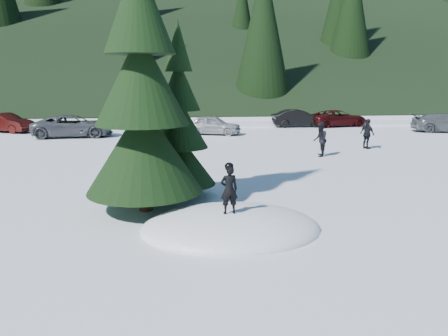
{
  "coord_description": "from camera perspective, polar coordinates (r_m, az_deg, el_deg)",
  "views": [
    {
      "loc": [
        -1.27,
        -10.2,
        3.69
      ],
      "look_at": [
        0.06,
        2.12,
        1.1
      ],
      "focal_mm": 35.0,
      "sensor_mm": 36.0,
      "label": 1
    }
  ],
  "objects": [
    {
      "name": "adult_0",
      "position": [
        21.1,
        12.45,
        3.65
      ],
      "size": [
        0.81,
        0.92,
        1.61
      ],
      "primitive_type": "imported",
      "rotation": [
        0.0,
        0.0,
        4.42
      ],
      "color": "black",
      "rests_on": "ground"
    },
    {
      "name": "ground",
      "position": [
        10.92,
        0.91,
        -7.94
      ],
      "size": [
        200.0,
        200.0,
        0.0
      ],
      "primitive_type": "plane",
      "color": "white",
      "rests_on": "ground"
    },
    {
      "name": "spruce_short",
      "position": [
        13.5,
        -5.82,
        4.99
      ],
      "size": [
        2.2,
        2.2,
        5.37
      ],
      "color": "#321C10",
      "rests_on": "ground"
    },
    {
      "name": "child_skier",
      "position": [
        10.38,
        0.67,
        -2.83
      ],
      "size": [
        0.46,
        0.33,
        1.17
      ],
      "primitive_type": "imported",
      "rotation": [
        0.0,
        0.0,
        3.27
      ],
      "color": "black",
      "rests_on": "snow_mound"
    },
    {
      "name": "snow_mound",
      "position": [
        10.92,
        0.91,
        -7.94
      ],
      "size": [
        4.48,
        3.52,
        0.96
      ],
      "primitive_type": "ellipsoid",
      "color": "white",
      "rests_on": "ground"
    },
    {
      "name": "car_5",
      "position": [
        33.53,
        9.71,
        6.43
      ],
      "size": [
        3.99,
        1.4,
        1.31
      ],
      "primitive_type": "imported",
      "rotation": [
        0.0,
        0.0,
        1.57
      ],
      "color": "black",
      "rests_on": "ground"
    },
    {
      "name": "forest_hillside",
      "position": [
        64.82,
        -5.26,
        19.55
      ],
      "size": [
        200.0,
        60.0,
        25.0
      ],
      "primitive_type": null,
      "color": "black",
      "rests_on": "ground"
    },
    {
      "name": "car_2",
      "position": [
        29.04,
        -19.07,
        5.21
      ],
      "size": [
        5.11,
        2.65,
        1.38
      ],
      "primitive_type": "imported",
      "rotation": [
        0.0,
        0.0,
        1.65
      ],
      "color": "#4A4D52",
      "rests_on": "ground"
    },
    {
      "name": "car_7",
      "position": [
        33.51,
        26.94,
        5.29
      ],
      "size": [
        4.68,
        2.83,
        1.27
      ],
      "primitive_type": "imported",
      "rotation": [
        0.0,
        0.0,
        1.31
      ],
      "color": "#51565A",
      "rests_on": "ground"
    },
    {
      "name": "car_6",
      "position": [
        34.53,
        14.63,
        6.31
      ],
      "size": [
        4.75,
        2.82,
        1.24
      ],
      "primitive_type": "imported",
      "rotation": [
        0.0,
        0.0,
        1.75
      ],
      "color": "black",
      "rests_on": "ground"
    },
    {
      "name": "car_3",
      "position": [
        31.52,
        -8.71,
        6.2
      ],
      "size": [
        5.17,
        3.58,
        1.39
      ],
      "primitive_type": "imported",
      "rotation": [
        0.0,
        0.0,
        1.19
      ],
      "color": "black",
      "rests_on": "ground"
    },
    {
      "name": "car_1",
      "position": [
        33.34,
        -26.66,
        5.31
      ],
      "size": [
        4.16,
        2.82,
        1.3
      ],
      "primitive_type": "imported",
      "rotation": [
        0.0,
        0.0,
        1.16
      ],
      "color": "#320B09",
      "rests_on": "ground"
    },
    {
      "name": "car_4",
      "position": [
        28.59,
        -1.47,
        5.63
      ],
      "size": [
        3.94,
        2.52,
        1.25
      ],
      "primitive_type": "imported",
      "rotation": [
        0.0,
        0.0,
        1.26
      ],
      "color": "#989CA0",
      "rests_on": "ground"
    },
    {
      "name": "spruce_tall",
      "position": [
        12.04,
        -10.72,
        9.84
      ],
      "size": [
        3.2,
        3.2,
        8.6
      ],
      "color": "#321C10",
      "rests_on": "ground"
    },
    {
      "name": "adult_1",
      "position": [
        23.99,
        18.2,
        4.26
      ],
      "size": [
        0.69,
        1.0,
        1.58
      ],
      "primitive_type": "imported",
      "rotation": [
        0.0,
        0.0,
        1.93
      ],
      "color": "black",
      "rests_on": "ground"
    }
  ]
}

